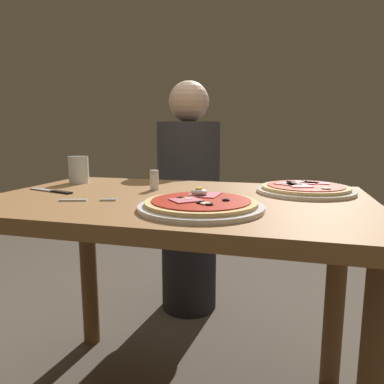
{
  "coord_description": "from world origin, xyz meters",
  "views": [
    {
      "loc": [
        0.31,
        -0.99,
        0.93
      ],
      "look_at": [
        0.07,
        -0.08,
        0.77
      ],
      "focal_mm": 32.87,
      "sensor_mm": 36.0,
      "label": 1
    }
  ],
  "objects": [
    {
      "name": "dining_table",
      "position": [
        0.0,
        0.0,
        0.61
      ],
      "size": [
        1.12,
        0.71,
        0.74
      ],
      "color": "olive",
      "rests_on": "ground"
    },
    {
      "name": "pizza_across_left",
      "position": [
        0.37,
        0.18,
        0.75
      ],
      "size": [
        0.31,
        0.31,
        0.03
      ],
      "color": "white",
      "rests_on": "dining_table"
    },
    {
      "name": "knife",
      "position": [
        -0.42,
        -0.02,
        0.74
      ],
      "size": [
        0.19,
        0.07,
        0.01
      ],
      "color": "silver",
      "rests_on": "dining_table"
    },
    {
      "name": "water_glass_near",
      "position": [
        -0.45,
        0.19,
        0.78
      ],
      "size": [
        0.08,
        0.08,
        0.1
      ],
      "color": "silver",
      "rests_on": "dining_table"
    },
    {
      "name": "salt_shaker",
      "position": [
        -0.11,
        0.1,
        0.77
      ],
      "size": [
        0.03,
        0.03,
        0.07
      ],
      "color": "white",
      "rests_on": "dining_table"
    },
    {
      "name": "diner_person",
      "position": [
        -0.17,
        0.73,
        0.56
      ],
      "size": [
        0.32,
        0.32,
        1.18
      ],
      "rotation": [
        0.0,
        0.0,
        3.14
      ],
      "color": "black",
      "rests_on": "ground"
    },
    {
      "name": "pizza_foreground",
      "position": [
        0.11,
        -0.15,
        0.75
      ],
      "size": [
        0.32,
        0.32,
        0.05
      ],
      "color": "white",
      "rests_on": "dining_table"
    },
    {
      "name": "fork",
      "position": [
        -0.24,
        -0.13,
        0.74
      ],
      "size": [
        0.15,
        0.06,
        0.0
      ],
      "color": "silver",
      "rests_on": "dining_table"
    }
  ]
}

